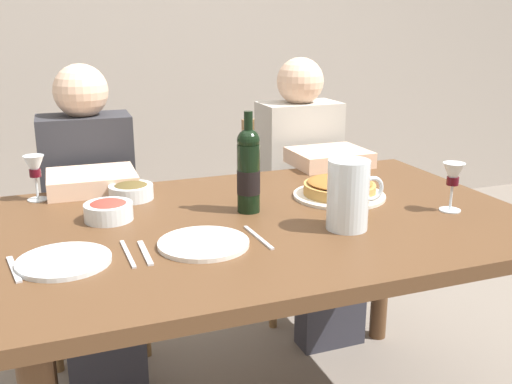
# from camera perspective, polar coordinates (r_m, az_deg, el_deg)

# --- Properties ---
(back_wall) EXTENTS (8.00, 0.10, 2.80)m
(back_wall) POSITION_cam_1_polar(r_m,az_deg,el_deg) (3.73, -11.70, 17.44)
(back_wall) COLOR #A3998E
(back_wall) RESTS_ON ground
(dining_table) EXTENTS (1.50, 1.00, 0.76)m
(dining_table) POSITION_cam_1_polar(r_m,az_deg,el_deg) (1.76, 1.47, -5.26)
(dining_table) COLOR brown
(dining_table) RESTS_ON ground
(wine_bottle) EXTENTS (0.07, 0.07, 0.30)m
(wine_bottle) POSITION_cam_1_polar(r_m,az_deg,el_deg) (1.74, -0.73, 2.10)
(wine_bottle) COLOR black
(wine_bottle) RESTS_ON dining_table
(water_pitcher) EXTENTS (0.17, 0.11, 0.19)m
(water_pitcher) POSITION_cam_1_polar(r_m,az_deg,el_deg) (1.63, 8.88, -0.65)
(water_pitcher) COLOR silver
(water_pitcher) RESTS_ON dining_table
(baked_tart) EXTENTS (0.30, 0.30, 0.06)m
(baked_tart) POSITION_cam_1_polar(r_m,az_deg,el_deg) (1.93, 8.05, 0.31)
(baked_tart) COLOR silver
(baked_tart) RESTS_ON dining_table
(salad_bowl) EXTENTS (0.14, 0.14, 0.06)m
(salad_bowl) POSITION_cam_1_polar(r_m,az_deg,el_deg) (1.75, -14.04, -1.68)
(salad_bowl) COLOR silver
(salad_bowl) RESTS_ON dining_table
(olive_bowl) EXTENTS (0.14, 0.14, 0.06)m
(olive_bowl) POSITION_cam_1_polar(r_m,az_deg,el_deg) (1.93, -11.96, 0.15)
(olive_bowl) COLOR silver
(olive_bowl) RESTS_ON dining_table
(wine_glass_left_diner) EXTENTS (0.07, 0.07, 0.15)m
(wine_glass_left_diner) POSITION_cam_1_polar(r_m,az_deg,el_deg) (1.85, 18.47, 1.38)
(wine_glass_left_diner) COLOR silver
(wine_glass_left_diner) RESTS_ON dining_table
(wine_glass_right_diner) EXTENTS (0.06, 0.06, 0.15)m
(wine_glass_right_diner) POSITION_cam_1_polar(r_m,az_deg,el_deg) (1.99, -20.56, 2.09)
(wine_glass_right_diner) COLOR silver
(wine_glass_right_diner) RESTS_ON dining_table
(dinner_plate_left_setting) EXTENTS (0.22, 0.22, 0.01)m
(dinner_plate_left_setting) POSITION_cam_1_polar(r_m,az_deg,el_deg) (1.48, -18.03, -6.34)
(dinner_plate_left_setting) COLOR silver
(dinner_plate_left_setting) RESTS_ON dining_table
(dinner_plate_right_setting) EXTENTS (0.23, 0.23, 0.01)m
(dinner_plate_right_setting) POSITION_cam_1_polar(r_m,az_deg,el_deg) (1.52, -5.08, -4.96)
(dinner_plate_right_setting) COLOR white
(dinner_plate_right_setting) RESTS_ON dining_table
(fork_left_setting) EXTENTS (0.04, 0.16, 0.00)m
(fork_left_setting) POSITION_cam_1_polar(r_m,az_deg,el_deg) (1.49, -22.31, -6.90)
(fork_left_setting) COLOR silver
(fork_left_setting) RESTS_ON dining_table
(knife_left_setting) EXTENTS (0.01, 0.18, 0.00)m
(knife_left_setting) POSITION_cam_1_polar(r_m,az_deg,el_deg) (1.50, -12.27, -5.84)
(knife_left_setting) COLOR silver
(knife_left_setting) RESTS_ON dining_table
(knife_right_setting) EXTENTS (0.02, 0.18, 0.00)m
(knife_right_setting) POSITION_cam_1_polar(r_m,az_deg,el_deg) (1.57, 0.22, -4.39)
(knife_right_setting) COLOR silver
(knife_right_setting) RESTS_ON dining_table
(spoon_right_setting) EXTENTS (0.02, 0.16, 0.00)m
(spoon_right_setting) POSITION_cam_1_polar(r_m,az_deg,el_deg) (1.49, -10.65, -5.77)
(spoon_right_setting) COLOR silver
(spoon_right_setting) RESTS_ON dining_table
(chair_left) EXTENTS (0.41, 0.41, 0.87)m
(chair_left) POSITION_cam_1_polar(r_m,az_deg,el_deg) (2.54, -15.68, -3.07)
(chair_left) COLOR olive
(chair_left) RESTS_ON ground
(diner_left) EXTENTS (0.35, 0.51, 1.16)m
(diner_left) POSITION_cam_1_polar(r_m,az_deg,el_deg) (2.28, -15.49, -2.14)
(diner_left) COLOR #2D2D33
(diner_left) RESTS_ON ground
(chair_right) EXTENTS (0.40, 0.40, 0.87)m
(chair_right) POSITION_cam_1_polar(r_m,az_deg,el_deg) (2.77, 2.97, -0.79)
(chair_right) COLOR olive
(chair_right) RESTS_ON ground
(diner_right) EXTENTS (0.34, 0.50, 1.16)m
(diner_right) POSITION_cam_1_polar(r_m,az_deg,el_deg) (2.53, 5.18, 0.31)
(diner_right) COLOR #B7B2A8
(diner_right) RESTS_ON ground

